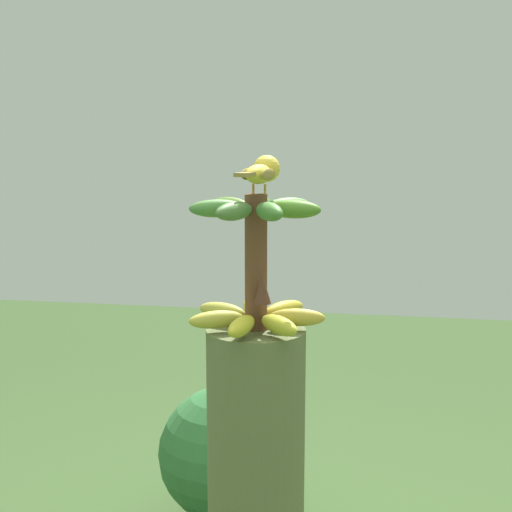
% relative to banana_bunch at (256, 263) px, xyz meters
% --- Properties ---
extents(banana_bunch, '(0.29, 0.29, 0.29)m').
position_rel_banana_bunch_xyz_m(banana_bunch, '(0.00, 0.00, 0.00)').
color(banana_bunch, brown).
rests_on(banana_bunch, banana_tree).
extents(perched_bird, '(0.07, 0.19, 0.08)m').
position_rel_banana_bunch_xyz_m(perched_bird, '(-0.01, -0.01, 0.19)').
color(perched_bird, '#C68933').
rests_on(perched_bird, banana_bunch).
extents(tropical_shrub, '(0.45, 0.45, 0.53)m').
position_rel_banana_bunch_xyz_m(tropical_shrub, '(0.24, -0.74, -0.78)').
color(tropical_shrub, brown).
rests_on(tropical_shrub, ground).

